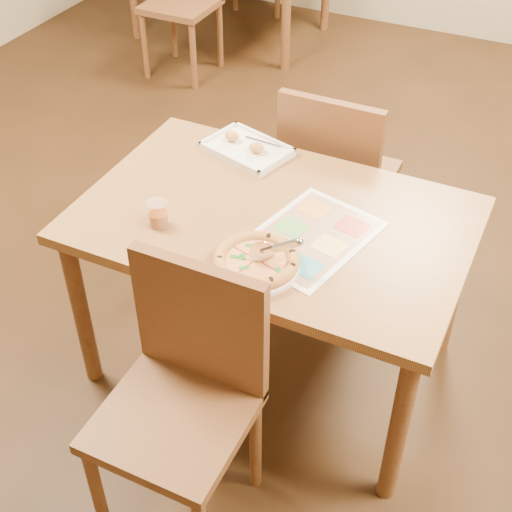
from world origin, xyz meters
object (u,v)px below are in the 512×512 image
at_px(chair_far, 334,166).
at_px(appetizer_tray, 247,149).
at_px(plate, 256,267).
at_px(pizza, 256,260).
at_px(pizza_cutter, 275,249).
at_px(menu, 310,237).
at_px(dining_table, 273,236).
at_px(glass_tumbler, 158,215).
at_px(chair_near, 187,371).

relative_size(chair_far, appetizer_tray, 1.33).
relative_size(plate, pizza, 0.99).
bearing_deg(pizza_cutter, chair_far, 73.81).
bearing_deg(menu, dining_table, 159.86).
relative_size(dining_table, glass_tumbler, 14.56).
relative_size(pizza_cutter, menu, 0.32).
distance_m(dining_table, pizza_cutter, 0.32).
height_order(pizza, glass_tumbler, glass_tumbler).
xyz_separation_m(pizza_cutter, appetizer_tray, (-0.37, 0.57, -0.07)).
xyz_separation_m(pizza, menu, (0.09, 0.21, -0.02)).
relative_size(dining_table, appetizer_tray, 3.67).
bearing_deg(pizza_cutter, dining_table, 90.75).
height_order(chair_near, menu, chair_near).
relative_size(plate, menu, 0.58).
bearing_deg(glass_tumbler, chair_near, -51.02).
distance_m(chair_far, plate, 0.89).
bearing_deg(dining_table, plate, -77.01).
distance_m(dining_table, plate, 0.29).
distance_m(plate, menu, 0.23).
bearing_deg(plate, menu, 66.70).
height_order(plate, pizza, pizza).
height_order(appetizer_tray, glass_tumbler, glass_tumbler).
height_order(chair_far, glass_tumbler, chair_far).
xyz_separation_m(appetizer_tray, glass_tumbler, (-0.06, -0.53, 0.03)).
distance_m(chair_near, plate, 0.38).
distance_m(dining_table, menu, 0.19).
relative_size(dining_table, chair_far, 2.77).
bearing_deg(chair_near, pizza_cutter, 71.98).
bearing_deg(glass_tumbler, menu, 17.83).
height_order(chair_near, pizza, chair_near).
bearing_deg(plate, chair_far, 94.07).
xyz_separation_m(plate, pizza_cutter, (0.05, 0.02, 0.08)).
bearing_deg(menu, pizza_cutter, -101.30).
relative_size(chair_near, glass_tumbler, 5.26).
xyz_separation_m(pizza, appetizer_tray, (-0.32, 0.58, -0.01)).
xyz_separation_m(plate, pizza, (-0.00, 0.01, 0.02)).
bearing_deg(menu, glass_tumbler, -162.17).
distance_m(chair_far, appetizer_tray, 0.42).
height_order(dining_table, chair_far, chair_far).
bearing_deg(pizza, pizza_cutter, 12.96).
xyz_separation_m(dining_table, menu, (0.15, -0.06, 0.09)).
height_order(chair_near, pizza_cutter, chair_near).
relative_size(plate, pizza_cutter, 1.84).
bearing_deg(chair_near, menu, 74.32).
distance_m(dining_table, pizza, 0.29).
distance_m(plate, pizza_cutter, 0.09).
relative_size(pizza, menu, 0.59).
bearing_deg(pizza_cutter, chair_near, -131.87).
relative_size(chair_far, pizza, 1.76).
height_order(dining_table, menu, menu).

